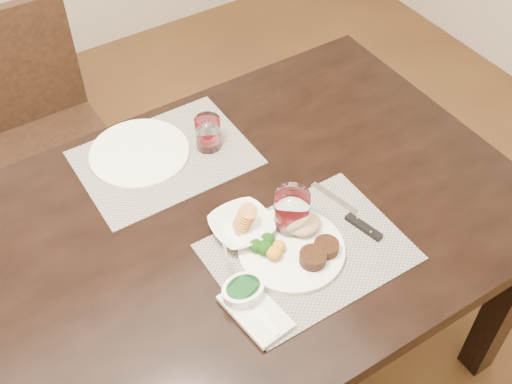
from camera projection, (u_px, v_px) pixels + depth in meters
dining_table at (150, 282)px, 1.59m from camera, size 2.00×1.00×0.75m
chair_far at (38, 123)px, 2.24m from camera, size 0.42×0.42×0.90m
placemat_near at (308, 252)px, 1.54m from camera, size 0.46×0.34×0.00m
placemat_far at (165, 158)px, 1.77m from camera, size 0.46×0.34×0.00m
dinner_plate at (296, 245)px, 1.54m from camera, size 0.26×0.26×0.05m
napkin_fork at (255, 311)px, 1.42m from camera, size 0.11×0.18×0.02m
steak_knife at (356, 220)px, 1.60m from camera, size 0.05×0.25×0.01m
cracker_bowl at (241, 226)px, 1.57m from camera, size 0.15×0.15×0.07m
sauce_ramekin at (243, 291)px, 1.44m from camera, size 0.10×0.15×0.08m
wine_glass_near at (292, 213)px, 1.56m from camera, size 0.09×0.09×0.12m
far_plate at (139, 153)px, 1.77m from camera, size 0.27×0.27×0.01m
wine_glass_far at (208, 134)px, 1.77m from camera, size 0.07×0.07×0.10m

